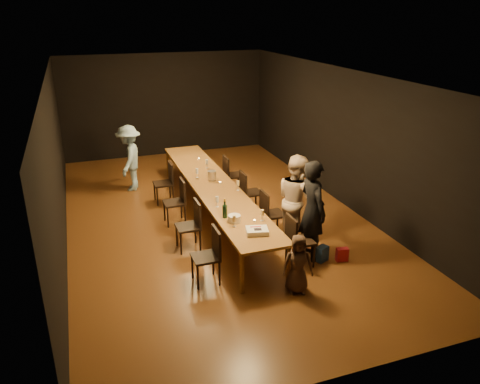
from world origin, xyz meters
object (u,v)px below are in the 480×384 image
object	(u,v)px
woman_birthday	(313,210)
ice_bucket	(212,175)
child	(298,264)
chair_right_1	(273,213)
chair_right_2	(251,192)
woman_tan	(296,199)
chair_left_2	(174,202)
chair_right_0	(301,240)
man_blue	(130,158)
chair_left_0	(205,257)
table	(213,187)
chair_left_3	(163,183)
chair_left_1	(188,226)
champagne_bottle	(225,208)
chair_right_3	(234,175)
plate_stack	(234,219)
birthday_cake	(257,231)

from	to	relation	value
woman_birthday	ice_bucket	bearing A→B (deg)	20.28
woman_birthday	child	distance (m)	1.25
chair_right_1	chair_right_2	bearing A→B (deg)	180.00
woman_tan	chair_left_2	bearing A→B (deg)	46.48
ice_bucket	chair_right_0	bearing A→B (deg)	-73.30
man_blue	woman_tan	bearing A→B (deg)	53.04
chair_left_0	child	world-z (taller)	child
table	child	xyz separation A→B (m)	(0.43, -3.14, -0.21)
woman_tan	chair_left_3	bearing A→B (deg)	30.52
chair_left_0	table	bearing A→B (deg)	-19.50
chair_left_1	woman_tan	world-z (taller)	woman_tan
chair_left_2	chair_left_3	distance (m)	1.20
table	champagne_bottle	bearing A→B (deg)	-99.55
chair_right_0	ice_bucket	distance (m)	2.82
champagne_bottle	chair_left_1	bearing A→B (deg)	141.12
chair_left_1	chair_left_2	world-z (taller)	same
woman_birthday	table	bearing A→B (deg)	23.84
ice_bucket	chair_right_3	bearing A→B (deg)	49.07
woman_birthday	ice_bucket	size ratio (longest dim) A/B	8.91
man_blue	chair_left_0	bearing A→B (deg)	26.32
chair_left_1	man_blue	world-z (taller)	man_blue
chair_right_3	ice_bucket	size ratio (longest dim) A/B	4.56
table	woman_tan	xyz separation A→B (m)	(1.15, -1.58, 0.16)
chair_right_2	chair_left_1	size ratio (longest dim) A/B	1.00
woman_birthday	chair_left_1	bearing A→B (deg)	59.54
plate_stack	champagne_bottle	distance (m)	0.27
champagne_bottle	woman_tan	bearing A→B (deg)	3.24
chair_right_2	birthday_cake	size ratio (longest dim) A/B	2.27
chair_right_2	chair_left_2	xyz separation A→B (m)	(-1.70, 0.00, 0.00)
chair_right_2	ice_bucket	xyz separation A→B (m)	(-0.80, 0.27, 0.39)
man_blue	ice_bucket	xyz separation A→B (m)	(1.49, -2.00, 0.05)
chair_right_2	chair_left_1	distance (m)	2.08
table	woman_birthday	size ratio (longest dim) A/B	3.30
chair_left_2	woman_birthday	world-z (taller)	woman_birthday
chair_left_1	chair_left_3	world-z (taller)	same
table	chair_left_2	world-z (taller)	chair_left_2
woman_birthday	chair_right_0	bearing A→B (deg)	118.60
table	chair_right_1	distance (m)	1.49
chair_left_3	chair_left_1	bearing A→B (deg)	-180.00
child	plate_stack	world-z (taller)	child
man_blue	child	distance (m)	5.74
chair_left_2	woman_birthday	xyz separation A→B (m)	(2.00, -2.21, 0.44)
woman_birthday	plate_stack	world-z (taller)	woman_birthday
woman_birthday	champagne_bottle	world-z (taller)	woman_birthday
chair_right_1	champagne_bottle	distance (m)	1.30
chair_left_2	ice_bucket	size ratio (longest dim) A/B	4.56
chair_left_0	plate_stack	xyz separation A→B (m)	(0.67, 0.51, 0.35)
chair_left_0	chair_left_1	size ratio (longest dim) A/B	1.00
chair_left_1	birthday_cake	world-z (taller)	chair_left_1
chair_left_3	champagne_bottle	size ratio (longest dim) A/B	2.61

